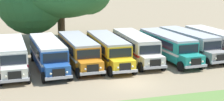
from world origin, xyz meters
TOP-DOWN VIEW (x-y plane):
  - ground_plane at (0.00, 0.00)m, footprint 220.00×220.00m
  - parked_bus_slot_1 at (-9.96, 7.48)m, footprint 2.94×10.87m
  - parked_bus_slot_2 at (-6.47, 7.23)m, footprint 3.19×10.91m
  - parked_bus_slot_3 at (-3.25, 7.80)m, footprint 3.06×10.89m
  - parked_bus_slot_4 at (-0.10, 7.47)m, footprint 2.73×10.85m
  - parked_bus_slot_5 at (3.20, 8.01)m, footprint 2.78×10.85m
  - parked_bus_slot_6 at (6.74, 7.28)m, footprint 3.22×10.92m
  - parked_bus_slot_7 at (9.82, 8.08)m, footprint 3.58×10.98m
  - parked_bus_slot_8 at (13.09, 7.88)m, footprint 2.97×10.88m

SIDE VIEW (x-z plane):
  - ground_plane at x=0.00m, z-range 0.00..0.00m
  - parked_bus_slot_1 at x=-9.96m, z-range 0.17..2.99m
  - parked_bus_slot_2 at x=-6.47m, z-range 0.17..2.99m
  - parked_bus_slot_3 at x=-3.25m, z-range 0.17..2.99m
  - parked_bus_slot_4 at x=-0.10m, z-range 0.17..2.99m
  - parked_bus_slot_5 at x=3.20m, z-range 0.17..2.99m
  - parked_bus_slot_6 at x=6.74m, z-range 0.17..2.99m
  - parked_bus_slot_7 at x=9.82m, z-range 0.17..2.99m
  - parked_bus_slot_8 at x=13.09m, z-range 0.17..2.99m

